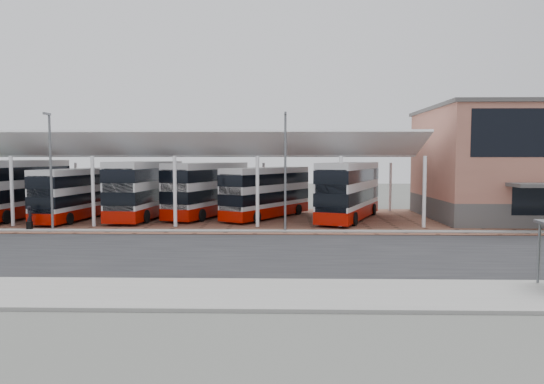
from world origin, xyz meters
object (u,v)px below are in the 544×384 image
(bus_3, at_px, (208,190))
(bus_4, at_px, (267,193))
(bus_5, at_px, (349,191))
(bus_2, at_px, (147,190))
(terminal, at_px, (540,163))
(bus_0, at_px, (19,189))
(pedestrian, at_px, (30,217))
(bus_1, at_px, (77,194))

(bus_3, distance_m, bus_4, 5.19)
(bus_4, height_order, bus_5, bus_5)
(bus_2, relative_size, bus_4, 1.17)
(bus_3, xyz_separation_m, bus_4, (5.07, -1.10, -0.19))
(terminal, xyz_separation_m, bus_5, (-15.76, -1.05, -2.31))
(bus_0, height_order, pedestrian, bus_0)
(bus_0, relative_size, bus_4, 1.19)
(bus_2, xyz_separation_m, bus_4, (10.05, 0.03, -0.25))
(bus_1, xyz_separation_m, bus_2, (5.39, 1.27, 0.29))
(bus_4, bearing_deg, bus_1, -144.02)
(bus_0, bearing_deg, bus_2, 6.85)
(bus_2, bearing_deg, bus_3, 18.31)
(bus_3, xyz_separation_m, pedestrian, (-11.45, -7.80, -1.46))
(terminal, relative_size, bus_5, 1.62)
(terminal, relative_size, bus_4, 1.85)
(bus_2, bearing_deg, bus_1, -161.28)
(bus_5, distance_m, pedestrian, 23.99)
(bus_3, relative_size, pedestrian, 6.99)
(bus_4, xyz_separation_m, pedestrian, (-16.51, -6.70, -1.28))
(terminal, height_order, bus_0, terminal)
(bus_0, distance_m, pedestrian, 7.60)
(bus_2, distance_m, pedestrian, 9.40)
(bus_0, distance_m, bus_2, 10.60)
(bus_0, xyz_separation_m, bus_5, (27.38, -0.44, -0.09))
(bus_0, relative_size, bus_5, 1.04)
(terminal, height_order, bus_5, terminal)
(bus_4, bearing_deg, bus_2, -148.64)
(bus_3, xyz_separation_m, bus_5, (11.80, -2.06, 0.02))
(bus_2, distance_m, bus_3, 5.12)
(bus_3, distance_m, pedestrian, 13.93)
(bus_2, relative_size, bus_3, 1.02)
(bus_3, relative_size, bus_4, 1.14)
(terminal, xyz_separation_m, bus_4, (-22.49, -0.09, -2.51))
(bus_1, distance_m, bus_3, 10.66)
(terminal, distance_m, bus_3, 27.68)
(bus_0, distance_m, bus_5, 27.38)
(bus_3, bearing_deg, bus_1, -147.65)
(bus_1, distance_m, bus_4, 15.50)
(bus_0, bearing_deg, bus_5, 3.30)
(bus_1, xyz_separation_m, bus_3, (10.38, 2.40, 0.23))
(bus_0, distance_m, bus_3, 15.66)
(terminal, distance_m, bus_0, 43.20)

